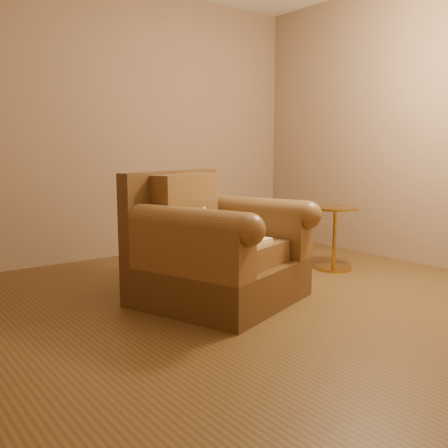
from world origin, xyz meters
TOP-DOWN VIEW (x-y plane):
  - floor at (0.00, 0.00)m, footprint 4.00×4.00m
  - room at (0.00, 0.00)m, footprint 4.02×4.02m
  - armchair at (-0.26, 0.17)m, footprint 1.30×1.27m
  - teddy_bear at (-0.31, 0.24)m, footprint 0.17×0.20m
  - guidebook at (-0.22, -0.10)m, footprint 0.46×0.34m
  - side_table at (1.16, 0.26)m, footprint 0.41×0.41m

SIDE VIEW (x-z plane):
  - floor at x=0.00m, z-range 0.00..0.00m
  - side_table at x=1.16m, z-range 0.02..0.60m
  - armchair at x=-0.26m, z-range -0.11..0.83m
  - guidebook at x=-0.22m, z-range 0.45..0.48m
  - teddy_bear at x=-0.31m, z-range 0.42..0.66m
  - room at x=0.00m, z-range 0.36..3.07m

